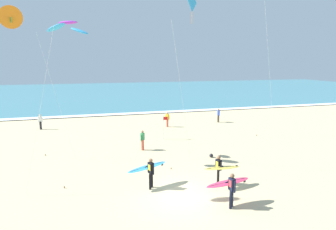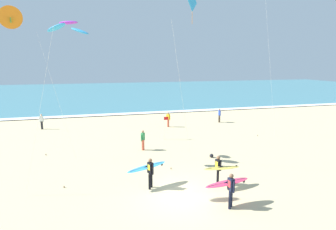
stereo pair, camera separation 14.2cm
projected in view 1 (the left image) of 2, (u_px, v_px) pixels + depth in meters
The scene contains 15 objects.
ground_plane at pixel (184, 196), 15.38m from camera, with size 160.00×160.00×0.00m, color #CCB789.
ocean_water at pixel (104, 92), 67.22m from camera, with size 160.00×60.00×0.08m, color teal.
shoreline_foam at pixel (121, 114), 39.15m from camera, with size 160.00×1.58×0.01m, color white.
surfer_lead at pixel (149, 169), 16.27m from camera, with size 2.50×1.41×1.71m.
surfer_trailing at pixel (220, 168), 16.45m from camera, with size 2.39×1.06×1.71m.
surfer_third at pixel (230, 185), 14.13m from camera, with size 2.36×1.03×1.71m.
kite_diamond_cobalt_near at pixel (191, 8), 19.50m from camera, with size 2.45×2.18×11.35m.
kite_delta_amber_mid at pixel (11, 18), 13.79m from camera, with size 2.40×0.78×9.42m.
kite_arc_violet_high at pixel (68, 27), 19.44m from camera, with size 3.67×3.30×9.48m.
bystander_green_top at pixel (143, 140), 23.23m from camera, with size 0.38×0.37×1.59m.
bystander_white_top at pixel (40, 122), 30.40m from camera, with size 0.48×0.27×1.59m.
bystander_yellow_top at pixel (167, 119), 31.56m from camera, with size 0.37×0.38×1.59m.
bystander_blue_top at pixel (218, 115), 34.02m from camera, with size 0.22×0.50×1.59m.
lifeguard_flag at pixel (164, 125), 26.43m from camera, with size 0.45×0.05×2.10m.
beach_ball at pixel (211, 156), 21.55m from camera, with size 0.28×0.28×0.28m, color black.
Camera 1 is at (-4.83, -13.59, 6.84)m, focal length 31.75 mm.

